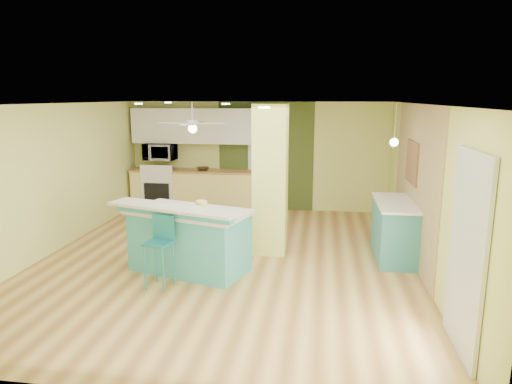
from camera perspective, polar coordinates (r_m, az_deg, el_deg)
floor at (r=7.56m, az=-3.65°, el=-8.42°), size 6.00×7.00×0.01m
ceiling at (r=7.10m, az=-3.92°, el=10.96°), size 6.00×7.00×0.01m
wall_back at (r=10.64m, az=0.18°, el=4.49°), size 6.00×0.01×2.50m
wall_front at (r=3.98m, az=-14.46°, el=-8.53°), size 6.00×0.01×2.50m
wall_left at (r=8.38m, az=-24.31°, el=1.44°), size 0.01×7.00×2.50m
wall_right at (r=7.23m, az=20.21°, el=0.25°), size 0.01×7.00×2.50m
wood_panel at (r=7.80m, az=19.22°, el=1.13°), size 0.02×3.40×2.50m
olive_accent at (r=10.59m, az=1.24°, el=4.46°), size 2.20×0.02×2.50m
interior_door at (r=10.60m, az=1.21°, el=3.10°), size 0.82×0.05×2.00m
french_door at (r=5.11m, az=24.83°, el=-7.09°), size 0.04×1.08×2.10m
column at (r=7.61m, az=1.81°, el=1.53°), size 0.55×0.55×2.50m
kitchen_run at (r=10.73m, az=-6.95°, el=0.26°), size 3.25×0.63×0.94m
stove at (r=11.01m, az=-11.73°, el=0.33°), size 0.76×0.66×1.08m
upper_cabinets at (r=10.65m, az=-6.98°, el=8.20°), size 3.20×0.34×0.80m
microwave at (r=10.88m, az=-11.91°, el=4.94°), size 0.70×0.48×0.39m
ceiling_fan at (r=9.32m, az=-7.94°, el=8.45°), size 1.41×1.41×0.61m
pendant_lamp at (r=7.81m, az=16.88°, el=6.00°), size 0.14×0.14×0.69m
wall_decor at (r=7.95m, az=18.94°, el=3.53°), size 0.03×0.90×0.70m
peninsula at (r=7.00m, az=-8.37°, el=-5.81°), size 2.15×1.60×1.09m
bar_stool at (r=6.46m, az=-11.83°, el=-5.85°), size 0.39×0.39×1.01m
side_counter at (r=7.84m, az=16.88°, el=-4.50°), size 0.62×1.46×0.94m
fruit_bowl at (r=10.60m, az=-6.65°, el=2.89°), size 0.38×0.38×0.07m
canister at (r=6.70m, az=-6.83°, el=-1.84°), size 0.17×0.17×0.18m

